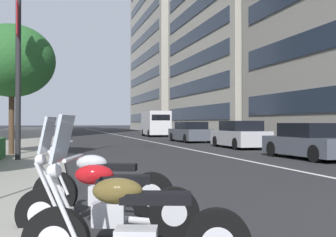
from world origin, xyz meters
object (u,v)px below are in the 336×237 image
object	(u,v)px
motorcycle_by_sign_pole	(105,202)
car_lead_in_lane	(240,135)
street_lamp_with_banners	(30,3)
car_far_down_avenue	(310,142)
car_mid_block_traffic	(190,132)
street_tree_mid_sidewalk	(12,61)
motorcycle_far_end_row	(102,188)
delivery_van_ahead	(156,123)
motorcycle_second_in_row	(131,228)

from	to	relation	value
motorcycle_by_sign_pole	car_lead_in_lane	size ratio (longest dim) A/B	0.50
motorcycle_by_sign_pole	street_lamp_with_banners	world-z (taller)	street_lamp_with_banners
car_far_down_avenue	street_lamp_with_banners	size ratio (longest dim) A/B	0.47
car_mid_block_traffic	street_tree_mid_sidewalk	world-z (taller)	street_tree_mid_sidewalk
motorcycle_far_end_row	car_mid_block_traffic	xyz separation A→B (m)	(21.62, -8.71, 0.25)
car_mid_block_traffic	motorcycle_far_end_row	bearing A→B (deg)	156.57
delivery_van_ahead	car_mid_block_traffic	bearing A→B (deg)	-179.31
delivery_van_ahead	street_lamp_with_banners	distance (m)	27.46
motorcycle_second_in_row	car_lead_in_lane	size ratio (longest dim) A/B	0.47
street_tree_mid_sidewalk	motorcycle_far_end_row	bearing A→B (deg)	-168.02
car_mid_block_traffic	street_tree_mid_sidewalk	distance (m)	15.68
motorcycle_by_sign_pole	car_mid_block_traffic	bearing A→B (deg)	-97.78
car_lead_in_lane	street_tree_mid_sidewalk	bearing A→B (deg)	107.47
car_mid_block_traffic	street_tree_mid_sidewalk	size ratio (longest dim) A/B	0.91
motorcycle_far_end_row	delivery_van_ahead	bearing A→B (deg)	-85.26
motorcycle_far_end_row	car_far_down_avenue	size ratio (longest dim) A/B	0.49
delivery_van_ahead	street_lamp_with_banners	world-z (taller)	street_lamp_with_banners
street_lamp_with_banners	street_tree_mid_sidewalk	bearing A→B (deg)	17.87
motorcycle_second_in_row	car_lead_in_lane	bearing A→B (deg)	-101.25
car_mid_block_traffic	street_tree_mid_sidewalk	bearing A→B (deg)	132.66
motorcycle_by_sign_pole	delivery_van_ahead	xyz separation A→B (m)	(34.56, -9.12, 0.91)
motorcycle_by_sign_pole	car_mid_block_traffic	world-z (taller)	motorcycle_by_sign_pole
car_lead_in_lane	motorcycle_by_sign_pole	bearing A→B (deg)	150.38
motorcycle_second_in_row	car_mid_block_traffic	world-z (taller)	motorcycle_second_in_row
street_tree_mid_sidewalk	motorcycle_second_in_row	bearing A→B (deg)	-170.12
car_far_down_avenue	car_mid_block_traffic	distance (m)	14.12
motorcycle_second_in_row	car_lead_in_lane	xyz separation A→B (m)	(16.68, -9.07, 0.26)
motorcycle_second_in_row	motorcycle_far_end_row	world-z (taller)	motorcycle_second_in_row
car_far_down_avenue	car_lead_in_lane	xyz separation A→B (m)	(6.76, -0.28, 0.06)
delivery_van_ahead	street_lamp_with_banners	size ratio (longest dim) A/B	0.57
car_lead_in_lane	delivery_van_ahead	world-z (taller)	delivery_van_ahead
car_mid_block_traffic	street_lamp_with_banners	distance (m)	17.39
car_lead_in_lane	car_mid_block_traffic	bearing A→B (deg)	4.00
car_far_down_avenue	car_lead_in_lane	size ratio (longest dim) A/B	0.97
street_lamp_with_banners	motorcycle_far_end_row	bearing A→B (deg)	-169.88
motorcycle_by_sign_pole	delivery_van_ahead	world-z (taller)	delivery_van_ahead
motorcycle_second_in_row	car_far_down_avenue	bearing A→B (deg)	-114.24
motorcycle_second_in_row	street_tree_mid_sidewalk	world-z (taller)	street_tree_mid_sidewalk
delivery_van_ahead	street_lamp_with_banners	bearing A→B (deg)	159.45
car_lead_in_lane	car_mid_block_traffic	xyz separation A→B (m)	(7.35, 0.37, -0.02)
motorcycle_far_end_row	street_tree_mid_sidewalk	world-z (taller)	street_tree_mid_sidewalk
street_tree_mid_sidewalk	motorcycle_by_sign_pole	bearing A→B (deg)	-169.57
motorcycle_second_in_row	car_far_down_avenue	size ratio (longest dim) A/B	0.49
car_far_down_avenue	delivery_van_ahead	xyz separation A→B (m)	(25.89, -0.23, 0.70)
car_mid_block_traffic	delivery_van_ahead	world-z (taller)	delivery_van_ahead
street_lamp_with_banners	street_tree_mid_sidewalk	xyz separation A→B (m)	(2.56, 0.82, -1.62)
motorcycle_by_sign_pole	motorcycle_far_end_row	xyz separation A→B (m)	(1.17, -0.09, -0.01)
car_mid_block_traffic	delivery_van_ahead	xyz separation A→B (m)	(11.77, -0.32, 0.67)
motorcycle_second_in_row	car_far_down_avenue	xyz separation A→B (m)	(9.92, -8.79, 0.21)
motorcycle_second_in_row	street_lamp_with_banners	world-z (taller)	street_lamp_with_banners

